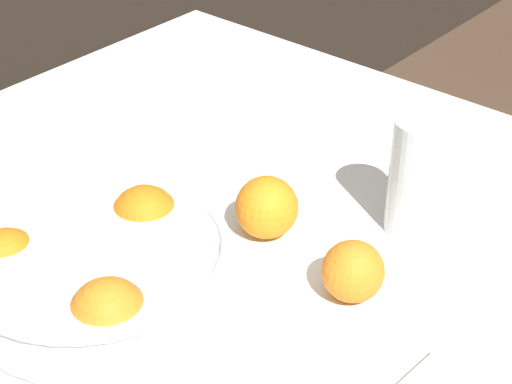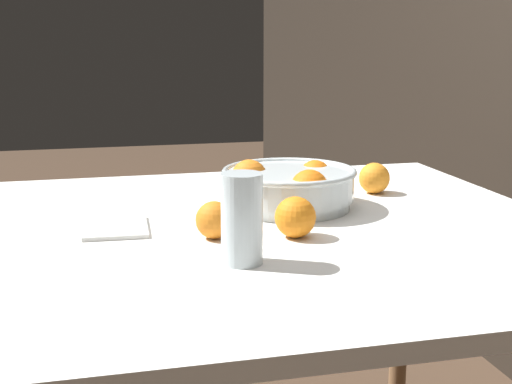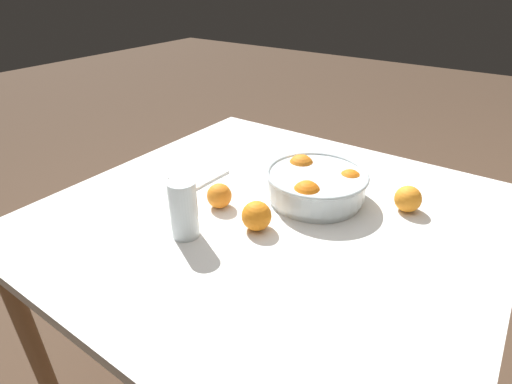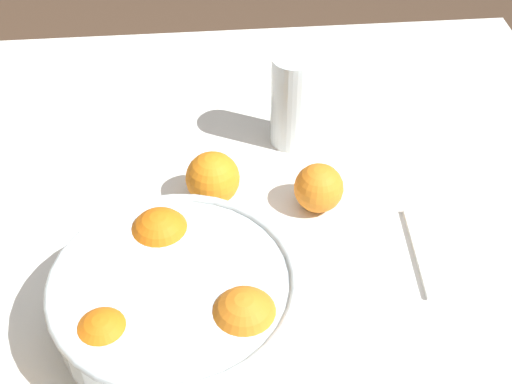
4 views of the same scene
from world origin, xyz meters
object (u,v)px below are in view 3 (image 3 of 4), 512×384
object	(u,v)px
orange_loose_front	(219,196)
juice_glass	(184,213)
fruit_bowl	(316,184)
orange_loose_near_bowl	(257,216)
orange_loose_aside	(408,199)

from	to	relation	value
orange_loose_front	juice_glass	bearing A→B (deg)	6.48
fruit_bowl	orange_loose_front	size ratio (longest dim) A/B	4.16
orange_loose_front	fruit_bowl	bearing A→B (deg)	133.92
orange_loose_near_bowl	orange_loose_aside	bearing A→B (deg)	137.05
orange_loose_aside	fruit_bowl	bearing A→B (deg)	-69.39
orange_loose_near_bowl	orange_loose_front	bearing A→B (deg)	-101.36
juice_glass	orange_loose_front	bearing A→B (deg)	-173.52
fruit_bowl	orange_loose_aside	distance (m)	0.25
orange_loose_near_bowl	fruit_bowl	bearing A→B (deg)	166.67
fruit_bowl	juice_glass	xyz separation A→B (m)	(0.34, -0.18, 0.02)
orange_loose_aside	juice_glass	bearing A→B (deg)	-43.88
fruit_bowl	juice_glass	distance (m)	0.38
orange_loose_near_bowl	orange_loose_aside	xyz separation A→B (m)	(-0.30, 0.28, -0.00)
fruit_bowl	orange_loose_front	bearing A→B (deg)	-46.08
fruit_bowl	orange_loose_aside	xyz separation A→B (m)	(-0.09, 0.23, -0.01)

